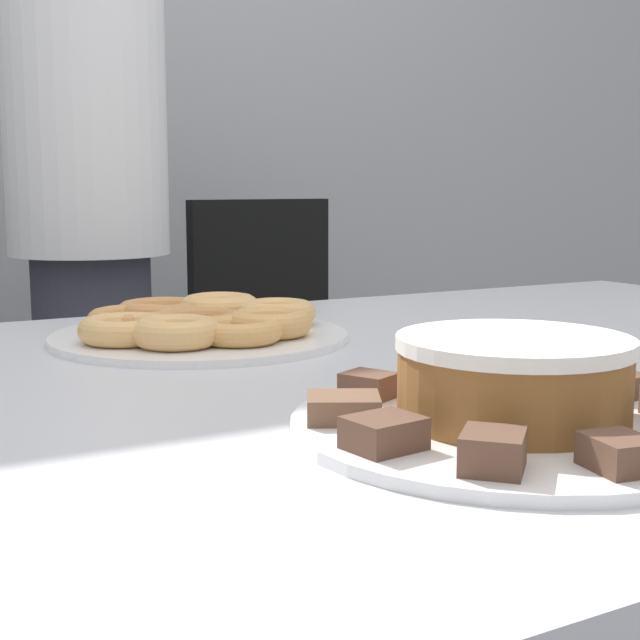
{
  "coord_description": "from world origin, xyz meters",
  "views": [
    {
      "loc": [
        -0.51,
        -0.83,
        0.94
      ],
      "look_at": [
        -0.06,
        -0.01,
        0.8
      ],
      "focal_mm": 50.0,
      "sensor_mm": 36.0,
      "label": 1
    }
  ],
  "objects": [
    {
      "name": "lamington_9",
      "position": [
        -0.09,
        -0.16,
        0.76
      ],
      "size": [
        0.05,
        0.06,
        0.02
      ],
      "rotation": [
        0.0,
        0.0,
        8.3
      ],
      "color": "brown",
      "rests_on": "plate_cake"
    },
    {
      "name": "office_chair_right",
      "position": [
        0.44,
        0.97,
        0.44
      ],
      "size": [
        0.51,
        0.51,
        0.91
      ],
      "rotation": [
        0.0,
        0.0,
        0.18
      ],
      "color": "black",
      "rests_on": "ground_plane"
    },
    {
      "name": "lamington_7",
      "position": [
        0.07,
        -0.19,
        0.76
      ],
      "size": [
        0.08,
        0.07,
        0.02
      ],
      "rotation": [
        0.0,
        0.0,
        7.04
      ],
      "color": "brown",
      "rests_on": "plate_cake"
    },
    {
      "name": "donut_6",
      "position": [
        -0.02,
        0.19,
        0.76
      ],
      "size": [
        0.11,
        0.11,
        0.03
      ],
      "color": "tan",
      "rests_on": "plate_donuts"
    },
    {
      "name": "donut_5",
      "position": [
        -0.07,
        0.16,
        0.76
      ],
      "size": [
        0.11,
        0.11,
        0.03
      ],
      "color": "tan",
      "rests_on": "plate_donuts"
    },
    {
      "name": "lamington_1",
      "position": [
        -0.16,
        -0.3,
        0.76
      ],
      "size": [
        0.06,
        0.05,
        0.02
      ],
      "rotation": [
        0.0,
        0.0,
        3.27
      ],
      "color": "brown",
      "rests_on": "plate_cake"
    },
    {
      "name": "donut_2",
      "position": [
        -0.16,
        0.31,
        0.76
      ],
      "size": [
        0.12,
        0.12,
        0.03
      ],
      "color": "#D18E4C",
      "rests_on": "plate_donuts"
    },
    {
      "name": "lamington_3",
      "position": [
        -0.05,
        -0.42,
        0.76
      ],
      "size": [
        0.05,
        0.05,
        0.02
      ],
      "rotation": [
        0.0,
        0.0,
        4.53
      ],
      "color": "brown",
      "rests_on": "plate_cake"
    },
    {
      "name": "donut_0",
      "position": [
        -0.08,
        0.26,
        0.76
      ],
      "size": [
        0.12,
        0.12,
        0.03
      ],
      "color": "#C68447",
      "rests_on": "plate_donuts"
    },
    {
      "name": "lamington_0",
      "position": [
        -0.15,
        -0.22,
        0.76
      ],
      "size": [
        0.08,
        0.07,
        0.02
      ],
      "rotation": [
        0.0,
        0.0,
        2.64
      ],
      "color": "brown",
      "rests_on": "plate_cake"
    },
    {
      "name": "plate_cake",
      "position": [
        -0.03,
        -0.28,
        0.74
      ],
      "size": [
        0.37,
        0.37,
        0.01
      ],
      "color": "white",
      "rests_on": "table"
    },
    {
      "name": "donut_7",
      "position": [
        0.03,
        0.27,
        0.76
      ],
      "size": [
        0.11,
        0.11,
        0.03
      ],
      "color": "#E5AD66",
      "rests_on": "plate_donuts"
    },
    {
      "name": "person_standing",
      "position": [
        -0.06,
        0.89,
        0.87
      ],
      "size": [
        0.3,
        0.3,
        1.64
      ],
      "color": "#383842",
      "rests_on": "ground_plane"
    },
    {
      "name": "donut_8",
      "position": [
        -0.02,
        0.35,
        0.77
      ],
      "size": [
        0.11,
        0.11,
        0.04
      ],
      "color": "#E5AD66",
      "rests_on": "plate_donuts"
    },
    {
      "name": "wall_back",
      "position": [
        0.0,
        1.65,
        1.3
      ],
      "size": [
        8.0,
        0.05,
        2.6
      ],
      "color": "#A8AAAD",
      "rests_on": "ground_plane"
    },
    {
      "name": "plate_donuts",
      "position": [
        -0.08,
        0.26,
        0.74
      ],
      "size": [
        0.39,
        0.39,
        0.01
      ],
      "color": "white",
      "rests_on": "table"
    },
    {
      "name": "donut_3",
      "position": [
        -0.19,
        0.23,
        0.76
      ],
      "size": [
        0.12,
        0.12,
        0.03
      ],
      "color": "#E5AD66",
      "rests_on": "plate_donuts"
    },
    {
      "name": "table",
      "position": [
        0.0,
        0.0,
        0.67
      ],
      "size": [
        1.92,
        1.1,
        0.74
      ],
      "color": "silver",
      "rests_on": "ground_plane"
    },
    {
      "name": "lamington_6",
      "position": [
        0.11,
        -0.27,
        0.76
      ],
      "size": [
        0.06,
        0.05,
        0.02
      ],
      "rotation": [
        0.0,
        0.0,
        6.41
      ],
      "color": "#513828",
      "rests_on": "plate_cake"
    },
    {
      "name": "lamington_8",
      "position": [
        -0.0,
        -0.15,
        0.76
      ],
      "size": [
        0.05,
        0.06,
        0.03
      ],
      "rotation": [
        0.0,
        0.0,
        7.67
      ],
      "color": "brown",
      "rests_on": "plate_cake"
    },
    {
      "name": "lamington_2",
      "position": [
        -0.13,
        -0.38,
        0.76
      ],
      "size": [
        0.06,
        0.06,
        0.03
      ],
      "rotation": [
        0.0,
        0.0,
        3.9
      ],
      "color": "brown",
      "rests_on": "plate_cake"
    },
    {
      "name": "donut_4",
      "position": [
        -0.15,
        0.18,
        0.76
      ],
      "size": [
        0.11,
        0.11,
        0.03
      ],
      "color": "#E5AD66",
      "rests_on": "plate_donuts"
    },
    {
      "name": "donut_1",
      "position": [
        -0.1,
        0.36,
        0.76
      ],
      "size": [
        0.13,
        0.13,
        0.03
      ],
      "color": "#C68447",
      "rests_on": "plate_donuts"
    },
    {
      "name": "frosted_cake",
      "position": [
        -0.03,
        -0.28,
        0.78
      ],
      "size": [
        0.19,
        0.19,
        0.07
      ],
      "color": "brown",
      "rests_on": "plate_cake"
    }
  ]
}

